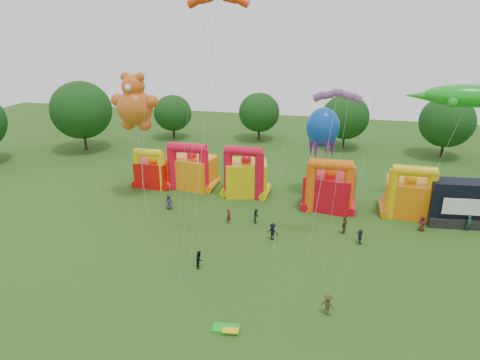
% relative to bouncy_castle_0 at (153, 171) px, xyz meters
% --- Properties ---
extents(ground, '(160.00, 160.00, 0.00)m').
position_rel_bouncy_castle_0_xyz_m(ground, '(17.39, -28.67, -2.16)').
color(ground, '#294D15').
rests_on(ground, ground).
extents(tree_ring, '(120.78, 122.85, 12.07)m').
position_rel_bouncy_castle_0_xyz_m(tree_ring, '(16.24, -28.07, 4.09)').
color(tree_ring, '#352314').
rests_on(tree_ring, ground).
extents(bouncy_castle_0, '(4.45, 3.58, 5.64)m').
position_rel_bouncy_castle_0_xyz_m(bouncy_castle_0, '(0.00, 0.00, 0.00)').
color(bouncy_castle_0, red).
rests_on(bouncy_castle_0, ground).
extents(bouncy_castle_1, '(6.43, 5.49, 6.62)m').
position_rel_bouncy_castle_0_xyz_m(bouncy_castle_1, '(5.25, 0.98, 0.33)').
color(bouncy_castle_1, orange).
rests_on(bouncy_castle_1, ground).
extents(bouncy_castle_2, '(6.10, 5.33, 6.91)m').
position_rel_bouncy_castle_0_xyz_m(bouncy_castle_2, '(13.03, 0.10, 0.45)').
color(bouncy_castle_2, '#D8C00B').
rests_on(bouncy_castle_2, ground).
extents(bouncy_castle_3, '(6.23, 5.30, 6.69)m').
position_rel_bouncy_castle_0_xyz_m(bouncy_castle_3, '(23.88, -1.86, 0.36)').
color(bouncy_castle_3, red).
rests_on(bouncy_castle_3, ground).
extents(bouncy_castle_4, '(5.65, 4.70, 6.53)m').
position_rel_bouncy_castle_0_xyz_m(bouncy_castle_4, '(33.00, -1.61, 0.31)').
color(bouncy_castle_4, orange).
rests_on(bouncy_castle_4, ground).
extents(stage_trailer, '(8.26, 3.86, 5.14)m').
position_rel_bouncy_castle_0_xyz_m(stage_trailer, '(38.84, -2.66, 0.31)').
color(stage_trailer, black).
rests_on(stage_trailer, ground).
extents(teddy_bear_kite, '(6.27, 7.53, 16.09)m').
position_rel_bouncy_castle_0_xyz_m(teddy_bear_kite, '(1.41, -6.13, 5.57)').
color(teddy_bear_kite, '#CF5717').
rests_on(teddy_bear_kite, ground).
extents(gecko_kite, '(12.97, 8.47, 14.89)m').
position_rel_bouncy_castle_0_xyz_m(gecko_kite, '(36.66, 1.04, 5.51)').
color(gecko_kite, '#17A41C').
rests_on(gecko_kite, ground).
extents(octopus_kite, '(4.13, 8.05, 11.70)m').
position_rel_bouncy_castle_0_xyz_m(octopus_kite, '(22.30, 1.17, 4.87)').
color(octopus_kite, '#0B40A9').
rests_on(octopus_kite, ground).
extents(parafoil_kites, '(24.17, 15.31, 31.40)m').
position_rel_bouncy_castle_0_xyz_m(parafoil_kites, '(14.32, -14.12, 9.57)').
color(parafoil_kites, red).
rests_on(parafoil_kites, ground).
extents(diamond_kites, '(18.48, 13.65, 44.00)m').
position_rel_bouncy_castle_0_xyz_m(diamond_kites, '(19.23, -13.87, 14.42)').
color(diamond_kites, red).
rests_on(diamond_kites, ground).
extents(folded_kite_bundle, '(2.12, 1.31, 0.31)m').
position_rel_bouncy_castle_0_xyz_m(folded_kite_bundle, '(17.63, -26.14, -2.03)').
color(folded_kite_bundle, green).
rests_on(folded_kite_bundle, ground).
extents(spectator_0, '(0.98, 0.71, 1.86)m').
position_rel_bouncy_castle_0_xyz_m(spectator_0, '(5.04, -6.77, -1.23)').
color(spectator_0, '#312A47').
rests_on(spectator_0, ground).
extents(spectator_1, '(0.64, 0.75, 1.73)m').
position_rel_bouncy_castle_0_xyz_m(spectator_1, '(13.10, -8.73, -1.30)').
color(spectator_1, maroon).
rests_on(spectator_1, ground).
extents(spectator_2, '(0.87, 0.99, 1.71)m').
position_rel_bouncy_castle_0_xyz_m(spectator_2, '(16.12, -7.91, -1.31)').
color(spectator_2, '#163829').
rests_on(spectator_2, ground).
extents(spectator_3, '(1.36, 1.02, 1.86)m').
position_rel_bouncy_castle_0_xyz_m(spectator_3, '(18.59, -11.44, -1.23)').
color(spectator_3, black).
rests_on(spectator_3, ground).
extents(spectator_4, '(0.90, 1.21, 1.92)m').
position_rel_bouncy_castle_0_xyz_m(spectator_4, '(25.86, -8.17, -1.21)').
color(spectator_4, '#483F1C').
rests_on(spectator_4, ground).
extents(spectator_5, '(0.79, 1.56, 1.61)m').
position_rel_bouncy_castle_0_xyz_m(spectator_5, '(27.47, -10.13, -1.36)').
color(spectator_5, '#252238').
rests_on(spectator_5, ground).
extents(spectator_6, '(1.00, 0.91, 1.72)m').
position_rel_bouncy_castle_0_xyz_m(spectator_6, '(34.13, -5.57, -1.31)').
color(spectator_6, '#561918').
rests_on(spectator_6, ground).
extents(spectator_7, '(0.78, 0.75, 1.80)m').
position_rel_bouncy_castle_0_xyz_m(spectator_7, '(39.06, -4.43, -1.26)').
color(spectator_7, '#1B442C').
rests_on(spectator_7, ground).
extents(spectator_8, '(0.75, 0.91, 1.71)m').
position_rel_bouncy_castle_0_xyz_m(spectator_8, '(12.89, -18.38, -1.31)').
color(spectator_8, black).
rests_on(spectator_8, ground).
extents(spectator_9, '(1.34, 1.14, 1.80)m').
position_rel_bouncy_castle_0_xyz_m(spectator_9, '(24.81, -22.47, -1.26)').
color(spectator_9, '#41381A').
rests_on(spectator_9, ground).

